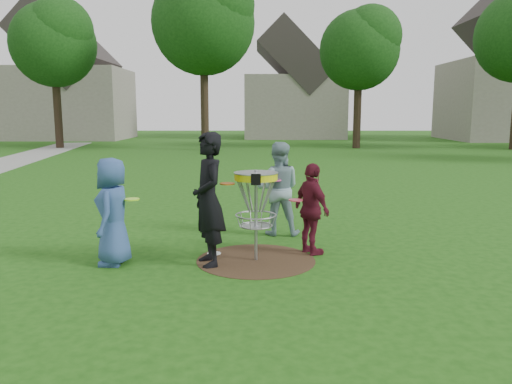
{
  "coord_description": "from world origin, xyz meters",
  "views": [
    {
      "loc": [
        0.03,
        -7.28,
        2.24
      ],
      "look_at": [
        0.0,
        0.3,
        1.0
      ],
      "focal_mm": 35.0,
      "sensor_mm": 36.0,
      "label": 1
    }
  ],
  "objects_px": {
    "player_maroon": "(312,209)",
    "disc_golf_basket": "(256,194)",
    "player_black": "(209,200)",
    "player_blue": "(113,212)",
    "player_grey": "(278,189)"
  },
  "relations": [
    {
      "from": "player_maroon",
      "to": "disc_golf_basket",
      "type": "distance_m",
      "value": 0.99
    },
    {
      "from": "player_black",
      "to": "player_maroon",
      "type": "height_order",
      "value": "player_black"
    },
    {
      "from": "player_black",
      "to": "disc_golf_basket",
      "type": "xyz_separation_m",
      "value": [
        0.68,
        0.2,
        0.05
      ]
    },
    {
      "from": "player_blue",
      "to": "disc_golf_basket",
      "type": "distance_m",
      "value": 2.1
    },
    {
      "from": "player_black",
      "to": "player_maroon",
      "type": "xyz_separation_m",
      "value": [
        1.56,
        0.56,
        -0.25
      ]
    },
    {
      "from": "player_grey",
      "to": "disc_golf_basket",
      "type": "relative_size",
      "value": 1.23
    },
    {
      "from": "player_blue",
      "to": "disc_golf_basket",
      "type": "xyz_separation_m",
      "value": [
        2.08,
        0.17,
        0.23
      ]
    },
    {
      "from": "player_grey",
      "to": "player_maroon",
      "type": "xyz_separation_m",
      "value": [
        0.48,
        -1.27,
        -0.13
      ]
    },
    {
      "from": "player_grey",
      "to": "disc_golf_basket",
      "type": "xyz_separation_m",
      "value": [
        -0.39,
        -1.62,
        0.17
      ]
    },
    {
      "from": "player_black",
      "to": "player_maroon",
      "type": "relative_size",
      "value": 1.35
    },
    {
      "from": "player_blue",
      "to": "disc_golf_basket",
      "type": "height_order",
      "value": "player_blue"
    },
    {
      "from": "player_maroon",
      "to": "player_blue",
      "type": "bearing_deg",
      "value": 72.09
    },
    {
      "from": "player_black",
      "to": "player_blue",
      "type": "bearing_deg",
      "value": -112.01
    },
    {
      "from": "player_maroon",
      "to": "disc_golf_basket",
      "type": "relative_size",
      "value": 1.04
    },
    {
      "from": "player_blue",
      "to": "disc_golf_basket",
      "type": "relative_size",
      "value": 1.14
    }
  ]
}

